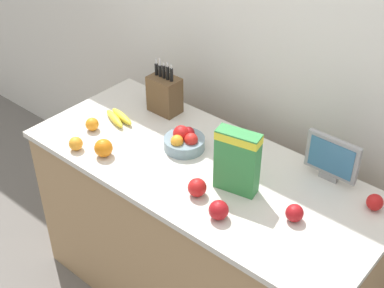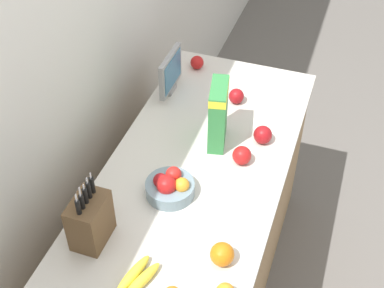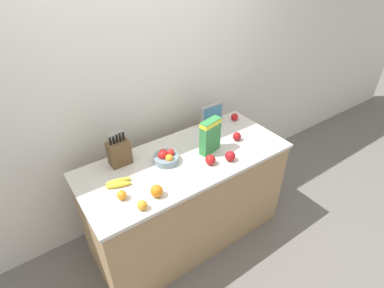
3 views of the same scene
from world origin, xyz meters
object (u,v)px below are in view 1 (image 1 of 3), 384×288
fruit_bowl (184,141)px  apple_by_knife_block (375,202)px  orange_back_center (103,148)px  banana_bunch (118,118)px  small_monitor (332,158)px  orange_front_center (76,144)px  cereal_box (237,159)px  orange_front_right (92,124)px  knife_block (165,94)px  apple_rear (295,213)px  apple_front (219,210)px  apple_leftmost (197,187)px

fruit_bowl → apple_by_knife_block: (0.90, 0.19, -0.01)m
orange_back_center → banana_bunch: bearing=124.3°
orange_back_center → fruit_bowl: bearing=49.6°
small_monitor → orange_front_center: size_ratio=3.63×
cereal_box → orange_front_center: bearing=-172.9°
small_monitor → apple_by_knife_block: (0.24, -0.06, -0.08)m
small_monitor → orange_front_right: bearing=-159.1°
knife_block → fruit_bowl: knife_block is taller
orange_front_right → knife_block: bearing=67.4°
cereal_box → apple_rear: size_ratio=3.97×
knife_block → fruit_bowl: size_ratio=1.52×
cereal_box → apple_front: 0.24m
orange_front_center → apple_leftmost: bearing=10.4°
apple_rear → orange_back_center: size_ratio=0.85×
cereal_box → fruit_bowl: size_ratio=1.49×
banana_bunch → orange_front_center: size_ratio=3.01×
small_monitor → cereal_box: cereal_box is taller
fruit_bowl → orange_back_center: fruit_bowl is taller
cereal_box → apple_leftmost: (-0.10, -0.14, -0.12)m
fruit_bowl → small_monitor: bearing=20.3°
knife_block → apple_by_knife_block: bearing=-0.4°
knife_block → orange_back_center: bearing=-83.6°
banana_bunch → orange_front_center: orange_front_center is taller
knife_block → banana_bunch: (-0.12, -0.23, -0.08)m
apple_rear → banana_bunch: bearing=177.3°
small_monitor → fruit_bowl: bearing=-159.7°
knife_block → banana_bunch: knife_block is taller
apple_leftmost → orange_front_right: bearing=176.6°
apple_by_knife_block → orange_front_center: bearing=-157.5°
orange_front_right → fruit_bowl: bearing=21.6°
apple_front → apple_leftmost: 0.17m
fruit_bowl → orange_front_right: 0.50m
fruit_bowl → apple_leftmost: fruit_bowl is taller
banana_bunch → apple_by_knife_block: size_ratio=2.89×
apple_front → apple_rear: 0.31m
apple_leftmost → apple_by_knife_block: 0.75m
apple_front → orange_front_right: apple_front is taller
apple_by_knife_block → orange_front_right: 1.41m
knife_block → banana_bunch: 0.27m
apple_by_knife_block → fruit_bowl: bearing=-168.3°
banana_bunch → orange_back_center: (0.17, -0.26, 0.02)m
banana_bunch → knife_block: bearing=62.6°
banana_bunch → apple_front: size_ratio=2.46×
fruit_bowl → apple_front: (0.43, -0.28, -0.00)m
small_monitor → apple_rear: small_monitor is taller
knife_block → orange_front_right: 0.41m
cereal_box → orange_front_center: 0.82m
apple_front → orange_back_center: 0.68m
orange_front_center → orange_front_right: (-0.07, 0.17, -0.00)m
knife_block → orange_front_right: size_ratio=4.45×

